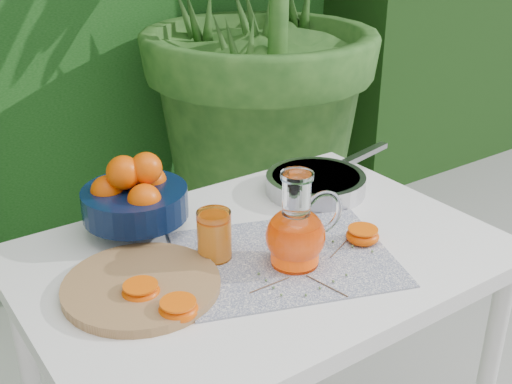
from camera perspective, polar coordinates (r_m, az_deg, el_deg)
white_table at (r=1.42m, az=0.46°, el=-8.05°), size 1.00×0.70×0.75m
placemat at (r=1.35m, az=2.58°, el=-5.90°), size 0.53×0.47×0.00m
cutting_board at (r=1.26m, az=-10.15°, el=-8.21°), size 0.37×0.37×0.02m
fruit_bowl at (r=1.44m, az=-10.78°, el=-0.35°), size 0.24×0.24×0.19m
juice_pitcher at (r=1.29m, az=3.62°, el=-3.64°), size 0.18×0.13×0.20m
juice_tumbler at (r=1.32m, az=-3.73°, el=-3.93°), size 0.09×0.09×0.10m
saute_pan at (r=1.64m, az=5.41°, el=0.88°), size 0.46×0.30×0.05m
orange_halves at (r=1.26m, az=-1.87°, el=-7.50°), size 0.57×0.17×0.04m
thyme_sprigs at (r=1.30m, az=5.31°, el=-6.85°), size 0.32×0.22×0.01m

